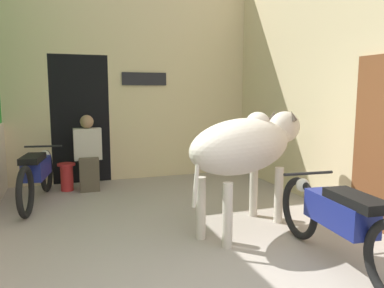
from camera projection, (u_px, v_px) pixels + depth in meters
The scene contains 7 objects.
wall_back_with_doorway at pixel (114, 87), 7.13m from camera, with size 4.54×0.93×4.08m.
wall_right_with_door at pixel (319, 68), 5.56m from camera, with size 0.22×4.57×4.08m.
cow at pixel (249, 145), 4.50m from camera, with size 2.12×1.46×1.43m.
motorcycle_near at pixel (339, 219), 3.55m from camera, with size 0.58×2.14×0.81m.
motorcycle_far at pixel (37, 173), 5.58m from camera, with size 0.58×2.03×0.80m.
shopkeeper_seated at pixel (88, 151), 6.31m from camera, with size 0.46×0.34×1.28m.
plastic_stool at pixel (67, 176), 6.32m from camera, with size 0.29×0.29×0.47m.
Camera 1 is at (-1.30, -2.48, 1.67)m, focal length 35.00 mm.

